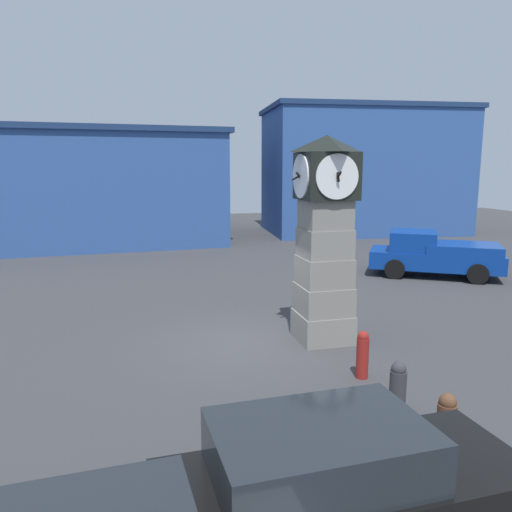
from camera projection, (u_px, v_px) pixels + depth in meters
ground_plane at (243, 344)px, 12.82m from camera, size 70.76×70.76×0.00m
clock_tower at (325, 239)px, 12.67m from camera, size 1.74×1.75×5.26m
bollard_near_tower at (447, 419)px, 8.10m from camera, size 0.31×0.31×0.89m
bollard_mid_row at (398, 386)px, 9.25m from camera, size 0.31×0.31×0.96m
bollard_far_row at (363, 354)px, 10.68m from camera, size 0.27×0.27×1.05m
car_by_building at (338, 486)px, 5.81m from camera, size 4.48×1.98×1.63m
pickup_truck at (434, 254)px, 20.60m from camera, size 5.51×4.53×1.85m
warehouse_blue_far at (77, 186)px, 30.41m from camera, size 17.43×12.76×6.61m
storefront_low_left at (362, 171)px, 34.40m from camera, size 13.93×8.93×8.42m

